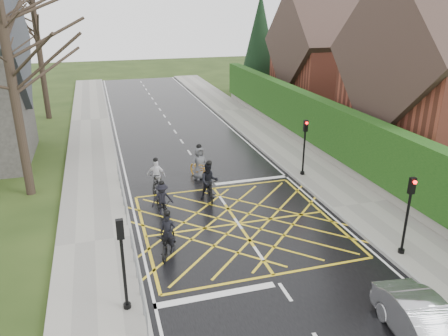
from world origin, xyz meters
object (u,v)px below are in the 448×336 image
cyclist_rear (168,239)px  car (425,328)px  cyclist_front (157,178)px  cyclist_lead (200,167)px  cyclist_back (209,185)px  cyclist_mid (163,203)px

cyclist_rear → car: 9.07m
cyclist_front → cyclist_lead: cyclist_lead is taller
cyclist_back → cyclist_front: size_ratio=1.14×
cyclist_rear → cyclist_back: 5.10m
cyclist_front → car: 14.09m
cyclist_rear → cyclist_lead: bearing=90.0°
cyclist_back → cyclist_mid: bearing=-149.2°
cyclist_rear → cyclist_front: bearing=108.3°
cyclist_mid → car: 11.55m
cyclist_rear → car: cyclist_rear is taller
cyclist_mid → cyclist_lead: (2.60, 3.74, 0.08)m
cyclist_back → cyclist_rear: bearing=-115.4°
cyclist_mid → car: bearing=-69.7°
cyclist_back → cyclist_front: 2.94m
cyclist_front → car: cyclist_front is taller
car → cyclist_front: bearing=120.2°
cyclist_back → car: 11.59m
cyclist_back → cyclist_lead: size_ratio=0.95×
cyclist_lead → car: (3.08, -13.79, -0.06)m
cyclist_back → cyclist_mid: size_ratio=1.14×
cyclist_front → cyclist_mid: bearing=-71.0°
cyclist_mid → cyclist_lead: size_ratio=0.83×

